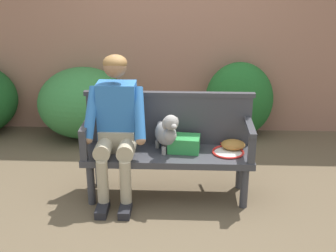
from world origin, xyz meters
TOP-DOWN VIEW (x-y plane):
  - ground_plane at (0.00, 0.00)m, footprint 40.00×40.00m
  - brick_garden_fence at (0.00, 1.85)m, footprint 8.00×0.30m
  - hedge_bush_far_left at (0.79, 1.51)m, footprint 0.81×0.53m
  - hedge_bush_mid_left at (-1.09, 1.45)m, footprint 1.07×1.06m
  - garden_bench at (0.00, 0.00)m, footprint 1.52×0.48m
  - bench_backrest at (0.00, 0.21)m, footprint 1.56×0.06m
  - bench_armrest_left_end at (-0.72, -0.09)m, footprint 0.06×0.48m
  - bench_armrest_right_end at (0.72, -0.09)m, footprint 0.06×0.48m
  - person_seated at (-0.46, -0.01)m, footprint 0.56×0.64m
  - dog_on_bench at (-0.01, 0.01)m, footprint 0.27×0.37m
  - tennis_racket at (0.53, 0.03)m, footprint 0.35×0.58m
  - baseball_glove at (0.59, 0.08)m, footprint 0.23×0.19m
  - sports_bag at (0.14, 0.03)m, footprint 0.30×0.22m

SIDE VIEW (x-z plane):
  - ground_plane at x=0.00m, z-range 0.00..0.00m
  - garden_bench at x=0.00m, z-range 0.16..0.60m
  - hedge_bush_mid_left at x=-1.09m, z-range 0.00..0.84m
  - tennis_racket at x=0.53m, z-range 0.44..0.47m
  - hedge_bush_far_left at x=0.79m, z-range 0.00..0.92m
  - baseball_glove at x=0.59m, z-range 0.44..0.53m
  - sports_bag at x=0.14m, z-range 0.44..0.58m
  - dog_on_bench at x=-0.01m, z-range 0.44..0.82m
  - bench_armrest_left_end at x=-0.72m, z-range 0.50..0.78m
  - bench_armrest_right_end at x=0.72m, z-range 0.50..0.78m
  - bench_backrest at x=0.00m, z-range 0.45..0.95m
  - person_seated at x=-0.46m, z-range 0.06..1.37m
  - brick_garden_fence at x=0.00m, z-range 0.00..2.42m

